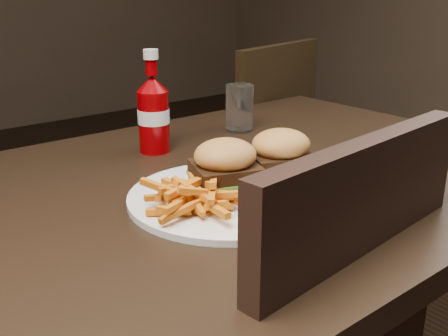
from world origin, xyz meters
TOP-DOWN VIEW (x-y plane):
  - dining_table at (0.00, 0.00)m, footprint 1.20×0.80m
  - chair_far at (0.51, 0.64)m, footprint 0.53×0.53m
  - plate at (-0.08, -0.08)m, footprint 0.31×0.31m
  - sandwich_half_a at (-0.08, -0.07)m, footprint 0.11×0.10m
  - sandwich_half_b at (0.02, -0.09)m, footprint 0.11×0.11m
  - fries_pile at (-0.14, -0.09)m, footprint 0.14×0.14m
  - ketchup_bottle at (-0.03, 0.20)m, footprint 0.08×0.08m
  - tumbler at (0.20, 0.22)m, footprint 0.08×0.08m

SIDE VIEW (x-z plane):
  - chair_far at x=0.51m, z-range 0.41..0.45m
  - dining_table at x=0.00m, z-range 0.71..0.75m
  - plate at x=-0.08m, z-range 0.75..0.76m
  - sandwich_half_a at x=-0.08m, z-range 0.76..0.78m
  - sandwich_half_b at x=0.02m, z-range 0.76..0.78m
  - fries_pile at x=-0.14m, z-range 0.76..0.81m
  - tumbler at x=0.20m, z-range 0.76..0.85m
  - ketchup_bottle at x=-0.03m, z-range 0.75..0.87m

